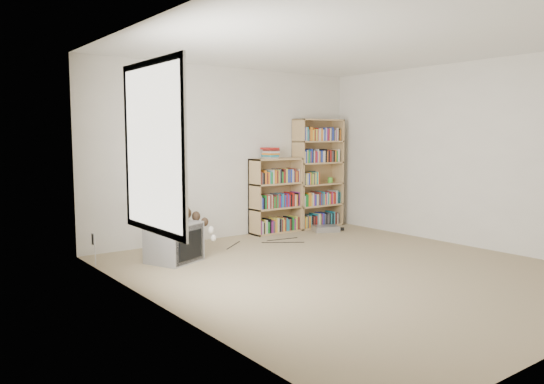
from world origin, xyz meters
TOP-DOWN VIEW (x-y plane):
  - floor at (0.00, 0.00)m, footprint 4.50×5.00m
  - wall_back at (0.00, 2.50)m, footprint 4.50×0.02m
  - wall_left at (-2.25, 0.00)m, footprint 0.02×5.00m
  - wall_right at (2.25, 0.00)m, footprint 0.02×5.00m
  - ceiling at (0.00, 0.00)m, footprint 4.50×5.00m
  - window at (-2.24, 0.20)m, footprint 0.02×1.22m
  - crt_tv at (-1.40, 1.54)m, footprint 0.70×0.67m
  - cat at (-1.33, 1.51)m, footprint 0.87×0.58m
  - bookcase_tall at (1.63, 2.36)m, footprint 0.89×0.30m
  - bookcase_short at (0.76, 2.36)m, footprint 0.84×0.30m
  - book_stack at (0.65, 2.34)m, footprint 0.20×0.26m
  - green_mug at (1.89, 2.34)m, footprint 0.08×0.08m
  - framed_print at (1.59, 2.44)m, footprint 0.15×0.05m
  - dvd_player at (1.45, 1.94)m, footprint 0.47×0.41m
  - wall_outlet at (-2.24, 1.89)m, footprint 0.01×0.08m
  - floor_cables at (0.20, 1.68)m, footprint 1.20×0.70m

SIDE VIEW (x-z plane):
  - floor at x=0.00m, z-range -0.01..0.01m
  - floor_cables at x=0.20m, z-range 0.00..0.01m
  - dvd_player at x=1.45m, z-range 0.00..0.09m
  - crt_tv at x=-1.40m, z-range 0.00..0.47m
  - wall_outlet at x=-2.24m, z-range 0.26..0.39m
  - bookcase_short at x=0.76m, z-range -0.05..1.11m
  - cat at x=-1.33m, z-range 0.27..0.89m
  - green_mug at x=1.89m, z-range 0.72..0.81m
  - framed_print at x=1.59m, z-range 0.72..0.92m
  - bookcase_tall at x=1.63m, z-range -0.04..1.73m
  - book_stack at x=0.65m, z-range 1.16..1.33m
  - wall_back at x=0.00m, z-range 0.00..2.50m
  - wall_left at x=-2.25m, z-range 0.00..2.50m
  - wall_right at x=2.25m, z-range 0.00..2.50m
  - window at x=-2.24m, z-range 0.64..2.16m
  - ceiling at x=0.00m, z-range 2.49..2.51m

